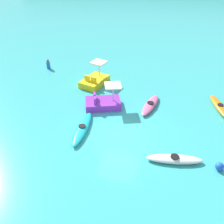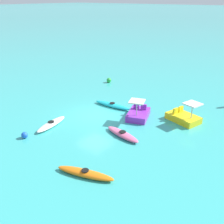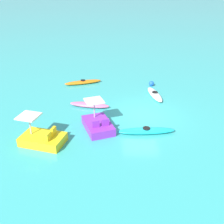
# 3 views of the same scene
# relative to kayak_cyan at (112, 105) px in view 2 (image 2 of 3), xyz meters

# --- Properties ---
(ground_plane) EXTENTS (600.00, 600.00, 0.00)m
(ground_plane) POSITION_rel_kayak_cyan_xyz_m (2.35, 0.03, -0.16)
(ground_plane) COLOR #38ADA8
(kayak_cyan) EXTENTS (0.92, 3.53, 0.37)m
(kayak_cyan) POSITION_rel_kayak_cyan_xyz_m (0.00, 0.00, 0.00)
(kayak_cyan) COLOR #19B7C6
(kayak_cyan) RESTS_ON ground_plane
(kayak_pink) EXTENTS (1.26, 3.01, 0.37)m
(kayak_pink) POSITION_rel_kayak_cyan_xyz_m (3.67, 3.75, 0.00)
(kayak_pink) COLOR pink
(kayak_pink) RESTS_ON ground_plane
(kayak_white) EXTENTS (3.05, 1.22, 0.37)m
(kayak_white) POSITION_rel_kayak_cyan_xyz_m (5.65, -1.28, 0.00)
(kayak_white) COLOR white
(kayak_white) RESTS_ON ground_plane
(kayak_orange) EXTENTS (1.59, 3.29, 0.37)m
(kayak_orange) POSITION_rel_kayak_cyan_xyz_m (8.36, 4.71, -0.00)
(kayak_orange) COLOR orange
(kayak_orange) RESTS_ON ground_plane
(pedal_boat_purple) EXTENTS (2.77, 2.24, 1.68)m
(pedal_boat_purple) POSITION_rel_kayak_cyan_xyz_m (0.48, 2.96, 0.17)
(pedal_boat_purple) COLOR purple
(pedal_boat_purple) RESTS_ON ground_plane
(pedal_boat_yellow) EXTENTS (2.09, 2.72, 1.68)m
(pedal_boat_yellow) POSITION_rel_kayak_cyan_xyz_m (-1.13, 6.00, 0.17)
(pedal_boat_yellow) COLOR yellow
(pedal_boat_yellow) RESTS_ON ground_plane
(buoy_green) EXTENTS (0.52, 0.52, 0.52)m
(buoy_green) POSITION_rel_kayak_cyan_xyz_m (-5.26, -4.59, 0.10)
(buoy_green) COLOR green
(buoy_green) RESTS_ON ground_plane
(buoy_blue) EXTENTS (0.44, 0.44, 0.44)m
(buoy_blue) POSITION_rel_kayak_cyan_xyz_m (7.92, -1.30, 0.06)
(buoy_blue) COLOR blue
(buoy_blue) RESTS_ON ground_plane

